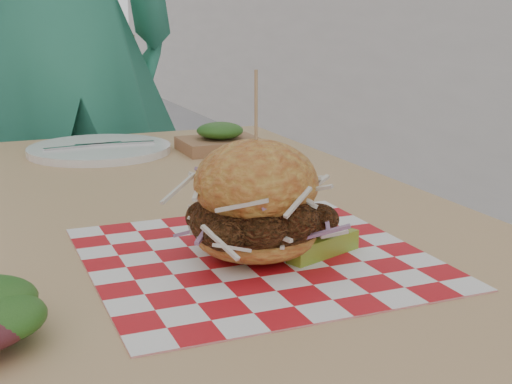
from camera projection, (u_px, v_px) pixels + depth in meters
diner at (52, 33)px, 1.78m from camera, size 0.75×0.53×1.92m
patio_table at (155, 259)px, 1.01m from camera, size 0.80×1.20×0.75m
patio_chair at (72, 192)px, 1.87m from camera, size 0.46×0.47×0.95m
paper_liner at (256, 257)px, 0.79m from camera, size 0.36×0.36×0.00m
sandwich at (256, 207)px, 0.77m from camera, size 0.18×0.18×0.20m
pickle_spear at (323, 246)px, 0.78m from camera, size 0.10×0.05×0.02m
place_setting at (100, 149)px, 1.36m from camera, size 0.27×0.27×0.02m
kraft_tray at (220, 139)px, 1.37m from camera, size 0.15×0.12×0.06m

